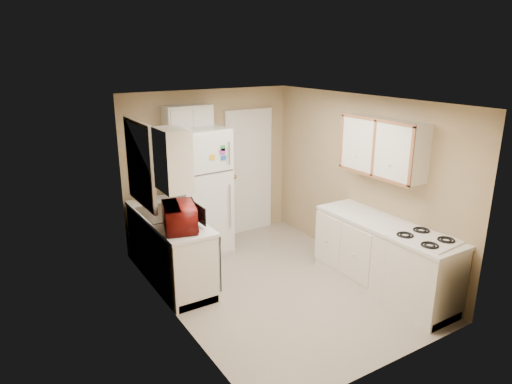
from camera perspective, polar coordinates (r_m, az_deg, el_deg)
floor at (r=6.14m, az=2.50°, el=-11.51°), size 3.80×3.80×0.00m
ceiling at (r=5.41m, az=2.84°, el=11.39°), size 3.80×3.80×0.00m
wall_left at (r=5.04m, az=-10.63°, el=-3.36°), size 3.80×3.80×0.00m
wall_right at (r=6.52m, az=12.89°, el=1.22°), size 3.80×3.80×0.00m
wall_back at (r=7.24m, az=-5.83°, el=3.17°), size 2.80×2.80×0.00m
wall_front at (r=4.33m, az=17.06°, el=-7.38°), size 2.80×2.80×0.00m
left_counter at (r=6.20m, az=-10.72°, el=-6.84°), size 0.60×1.80×0.90m
dishwasher at (r=5.79m, az=-5.85°, el=-8.01°), size 0.03×0.58×0.72m
sink at (r=6.18m, az=-11.44°, el=-2.87°), size 0.54×0.74×0.16m
microwave at (r=5.52m, az=-9.47°, el=-3.14°), size 0.62×0.44×0.37m
soap_bottle at (r=6.58m, az=-13.49°, el=-0.48°), size 0.11×0.11×0.22m
window_blinds at (r=5.90m, az=-14.23°, el=3.47°), size 0.10×0.98×1.08m
upper_cabinet_left at (r=5.12m, az=-10.34°, el=3.99°), size 0.30×0.45×0.70m
refrigerator at (r=6.84m, az=-7.23°, el=0.10°), size 0.83×0.81×1.90m
cabinet_over_fridge at (r=6.80m, az=-8.54°, el=9.01°), size 0.70×0.30×0.40m
interior_door at (r=7.58m, az=-0.90°, el=2.47°), size 0.86×0.06×2.08m
right_counter at (r=6.05m, az=15.66°, el=-7.83°), size 0.60×2.00×0.90m
stove at (r=5.76m, az=19.88°, el=-10.06°), size 0.61×0.72×0.82m
upper_cabinet_right at (r=5.94m, az=15.59°, el=5.44°), size 0.30×1.20×0.70m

